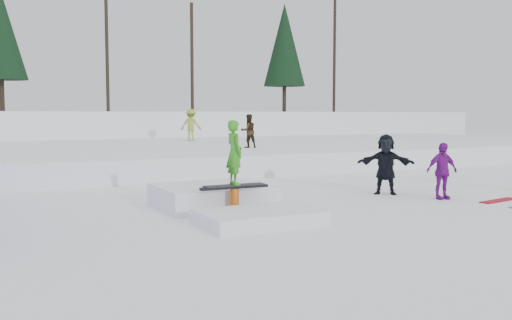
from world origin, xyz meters
name	(u,v)px	position (x,y,z in m)	size (l,w,h in m)	color
ground	(277,218)	(0.00, 0.00, 0.00)	(120.00, 120.00, 0.00)	white
snow_berm	(66,129)	(0.00, 30.00, 1.20)	(60.00, 14.00, 2.40)	white
snow_midrise	(112,154)	(0.00, 16.00, 0.40)	(50.00, 18.00, 0.80)	white
treeline	(160,39)	(6.18, 28.28, 7.45)	(40.24, 4.22, 10.50)	black
walker_olive	(248,131)	(4.80, 11.29, 1.52)	(0.70, 0.55, 1.44)	black
walker_ygreen	(191,125)	(4.85, 18.53, 1.66)	(1.11, 0.64, 1.71)	olive
spectator_purple	(442,171)	(5.22, 0.48, 0.75)	(0.88, 0.37, 1.50)	#7B128D
spectator_dark	(386,164)	(4.50, 1.88, 0.84)	(1.57, 0.50, 1.69)	black
loose_board_red	(499,200)	(6.31, -0.44, 0.01)	(1.40, 0.28, 0.03)	maroon
jib_rail_feature	(224,198)	(-0.68, 1.29, 0.30)	(2.60, 4.40, 2.11)	white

